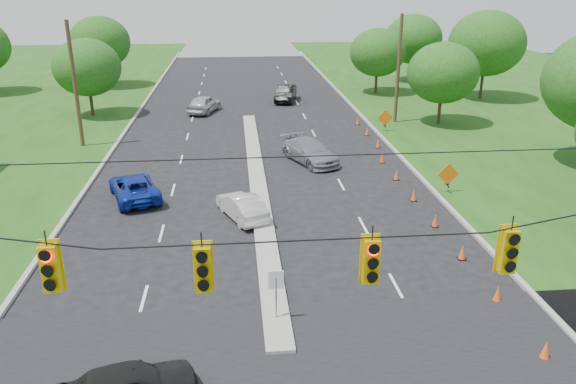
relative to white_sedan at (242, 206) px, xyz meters
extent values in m
cube|color=gray|center=(-9.06, 14.47, -0.65)|extent=(0.25, 110.00, 0.16)
cube|color=gray|center=(11.14, 14.47, -0.65)|extent=(0.25, 110.00, 0.16)
cube|color=gray|center=(1.04, 5.47, -0.65)|extent=(1.00, 34.00, 0.18)
cylinder|color=gray|center=(1.04, -9.53, 0.25)|extent=(0.06, 0.06, 1.80)
cube|color=white|center=(1.04, -9.53, 1.05)|extent=(0.55, 0.04, 0.70)
cylinder|color=black|center=(1.04, -16.53, 6.35)|extent=(24.00, 0.04, 0.04)
cube|color=#E3BB03|center=(-3.96, -16.53, 5.57)|extent=(0.34, 0.24, 1.00)
cube|color=#E3BB03|center=(-0.96, -16.53, 5.40)|extent=(0.34, 0.24, 1.00)
cube|color=#E3BB03|center=(2.54, -16.53, 5.40)|extent=(0.34, 0.24, 1.00)
cube|color=#E3BB03|center=(5.54, -16.53, 5.48)|extent=(0.34, 0.24, 1.00)
cylinder|color=#422D1C|center=(-11.46, 14.47, 3.85)|extent=(0.28, 0.28, 9.00)
cylinder|color=#422D1C|center=(13.54, 19.47, 3.85)|extent=(0.28, 0.28, 9.00)
cone|color=#F5511D|center=(9.57, -12.53, -0.30)|extent=(0.32, 0.32, 0.70)
cone|color=#F5511D|center=(9.57, -9.03, -0.30)|extent=(0.32, 0.32, 0.70)
cone|color=#F5511D|center=(9.57, -5.53, -0.30)|extent=(0.32, 0.32, 0.70)
cone|color=#F5511D|center=(9.57, -2.03, -0.30)|extent=(0.32, 0.32, 0.70)
cone|color=#F5511D|center=(9.57, 1.47, -0.30)|extent=(0.32, 0.32, 0.70)
cone|color=#F5511D|center=(9.57, 4.97, -0.30)|extent=(0.32, 0.32, 0.70)
cone|color=#F5511D|center=(9.57, 8.47, -0.30)|extent=(0.32, 0.32, 0.70)
cone|color=#F5511D|center=(10.17, 11.97, -0.30)|extent=(0.32, 0.32, 0.70)
cone|color=#F5511D|center=(10.17, 15.47, -0.30)|extent=(0.32, 0.32, 0.70)
cone|color=#F5511D|center=(10.17, 18.97, -0.30)|extent=(0.32, 0.32, 0.70)
cube|color=black|center=(11.84, 2.47, -0.10)|extent=(0.06, 0.58, 0.26)
cube|color=black|center=(11.84, 2.47, -0.10)|extent=(0.06, 0.58, 0.26)
cube|color=orange|center=(11.84, 2.47, 0.50)|extent=(1.27, 0.05, 1.27)
cube|color=black|center=(11.84, 16.47, -0.10)|extent=(0.06, 0.58, 0.26)
cube|color=black|center=(11.84, 16.47, -0.10)|extent=(0.06, 0.58, 0.26)
cube|color=orange|center=(11.84, 16.47, 0.50)|extent=(1.27, 0.05, 1.27)
cylinder|color=black|center=(-12.96, 24.47, 0.61)|extent=(0.28, 0.28, 2.52)
ellipsoid|color=#194C14|center=(-12.96, 24.47, 3.69)|extent=(5.88, 5.88, 5.04)
cylinder|color=black|center=(-14.96, 39.47, 0.79)|extent=(0.28, 0.28, 2.88)
ellipsoid|color=#194C14|center=(-14.96, 39.47, 4.31)|extent=(6.72, 6.72, 5.76)
cylinder|color=black|center=(17.04, 18.47, 0.61)|extent=(0.28, 0.28, 2.52)
ellipsoid|color=#194C14|center=(17.04, 18.47, 3.69)|extent=(5.88, 5.88, 5.04)
cylinder|color=black|center=(25.04, 28.47, 0.97)|extent=(0.28, 0.28, 3.24)
ellipsoid|color=#194C14|center=(25.04, 28.47, 4.93)|extent=(7.56, 7.56, 6.48)
cylinder|color=black|center=(21.04, 39.47, 0.79)|extent=(0.28, 0.28, 2.88)
ellipsoid|color=#194C14|center=(21.04, 39.47, 4.31)|extent=(6.72, 6.72, 5.76)
cylinder|color=black|center=(15.04, 32.47, 0.61)|extent=(0.28, 0.28, 2.52)
ellipsoid|color=#194C14|center=(15.04, 32.47, 3.69)|extent=(5.88, 5.88, 5.04)
imported|color=silver|center=(0.00, 0.00, 0.00)|extent=(2.80, 4.19, 1.31)
imported|color=#122796|center=(-5.96, 3.31, 0.03)|extent=(3.73, 5.38, 1.37)
imported|color=gray|center=(4.75, 9.07, 0.11)|extent=(3.99, 5.64, 1.52)
imported|color=#ABABAC|center=(-2.99, 24.97, 0.15)|extent=(3.37, 5.06, 1.60)
imported|color=black|center=(4.98, 29.24, 0.16)|extent=(2.73, 5.17, 1.62)
camera|label=1|loc=(-0.21, -26.82, 10.96)|focal=35.00mm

